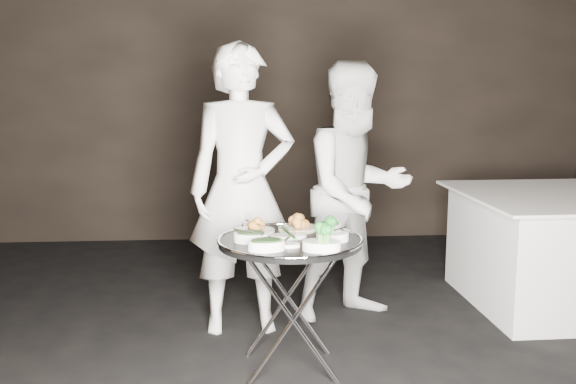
{
  "coord_description": "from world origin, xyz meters",
  "views": [
    {
      "loc": [
        -0.42,
        -2.79,
        1.52
      ],
      "look_at": [
        -0.17,
        0.61,
        0.95
      ],
      "focal_mm": 40.0,
      "sensor_mm": 36.0,
      "label": 1
    }
  ],
  "objects": [
    {
      "name": "greens_bowl",
      "position": [
        0.05,
        0.59,
        0.76
      ],
      "size": [
        0.14,
        0.14,
        0.08
      ],
      "rotation": [
        0.0,
        0.0,
        -0.38
      ],
      "color": "white",
      "rests_on": "serving_tray"
    },
    {
      "name": "potato_plate_b",
      "position": [
        -0.11,
        0.67,
        0.76
      ],
      "size": [
        0.22,
        0.22,
        0.08
      ],
      "rotation": [
        0.0,
        0.0,
        -0.17
      ],
      "color": "beige",
      "rests_on": "serving_tray"
    },
    {
      "name": "waiter_right",
      "position": [
        0.32,
        1.26,
        0.84
      ],
      "size": [
        0.99,
        0.89,
        1.67
      ],
      "primitive_type": "imported",
      "rotation": [
        0.0,
        0.0,
        0.38
      ],
      "color": "silver",
      "rests_on": "floor"
    },
    {
      "name": "wall_back",
      "position": [
        0.0,
        3.52,
        1.5
      ],
      "size": [
        6.0,
        0.05,
        3.0
      ],
      "primitive_type": "cube",
      "color": "black",
      "rests_on": "floor"
    },
    {
      "name": "dining_table",
      "position": [
        1.8,
        1.38,
        0.4
      ],
      "size": [
        1.38,
        1.38,
        0.78
      ],
      "rotation": [
        0.0,
        0.0,
        0.02
      ],
      "color": "white",
      "rests_on": "floor"
    },
    {
      "name": "waiter_left",
      "position": [
        -0.42,
        1.09,
        0.89
      ],
      "size": [
        0.68,
        0.47,
        1.78
      ],
      "primitive_type": "imported",
      "rotation": [
        0.0,
        0.0,
        0.07
      ],
      "color": "silver",
      "rests_on": "floor"
    },
    {
      "name": "tray_stand",
      "position": [
        -0.17,
        0.46,
        0.4
      ],
      "size": [
        0.48,
        0.41,
        0.71
      ],
      "rotation": [
        0.0,
        0.0,
        -0.08
      ],
      "color": "silver",
      "rests_on": "floor"
    },
    {
      "name": "asparagus_plate_a",
      "position": [
        -0.18,
        0.49,
        0.74
      ],
      "size": [
        0.21,
        0.14,
        0.04
      ],
      "rotation": [
        0.0,
        0.0,
        0.19
      ],
      "color": "white",
      "rests_on": "serving_tray"
    },
    {
      "name": "broccoli_bowl_b",
      "position": [
        -0.04,
        0.22,
        0.76
      ],
      "size": [
        0.21,
        0.17,
        0.08
      ],
      "rotation": [
        0.0,
        0.0,
        -0.22
      ],
      "color": "white",
      "rests_on": "serving_tray"
    },
    {
      "name": "spinach_bowl_a",
      "position": [
        -0.38,
        0.41,
        0.76
      ],
      "size": [
        0.21,
        0.16,
        0.07
      ],
      "rotation": [
        0.0,
        0.0,
        -0.28
      ],
      "color": "white",
      "rests_on": "serving_tray"
    },
    {
      "name": "serving_tray",
      "position": [
        -0.17,
        0.46,
        0.71
      ],
      "size": [
        0.77,
        0.77,
        0.04
      ],
      "color": "black",
      "rests_on": "tray_stand"
    },
    {
      "name": "broccoli_bowl_a",
      "position": [
        0.04,
        0.4,
        0.76
      ],
      "size": [
        0.19,
        0.16,
        0.07
      ],
      "rotation": [
        0.0,
        0.0,
        0.2
      ],
      "color": "white",
      "rests_on": "serving_tray"
    },
    {
      "name": "asparagus_plate_b",
      "position": [
        -0.21,
        0.32,
        0.74
      ],
      "size": [
        0.19,
        0.15,
        0.03
      ],
      "rotation": [
        0.0,
        0.0,
        -0.39
      ],
      "color": "white",
      "rests_on": "serving_tray"
    },
    {
      "name": "potato_plate_a",
      "position": [
        -0.35,
        0.62,
        0.76
      ],
      "size": [
        0.22,
        0.22,
        0.08
      ],
      "rotation": [
        0.0,
        0.0,
        0.42
      ],
      "color": "beige",
      "rests_on": "serving_tray"
    },
    {
      "name": "spinach_bowl_b",
      "position": [
        -0.3,
        0.24,
        0.76
      ],
      "size": [
        0.2,
        0.14,
        0.08
      ],
      "rotation": [
        0.0,
        0.0,
        0.12
      ],
      "color": "white",
      "rests_on": "serving_tray"
    },
    {
      "name": "serving_utensils",
      "position": [
        -0.15,
        0.53,
        0.78
      ],
      "size": [
        0.6,
        0.43,
        0.01
      ],
      "color": "silver",
      "rests_on": "serving_tray"
    }
  ]
}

